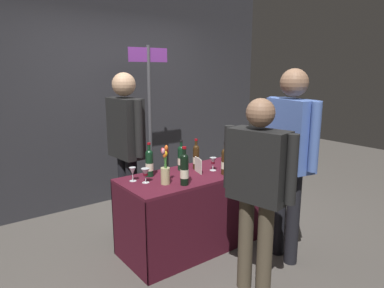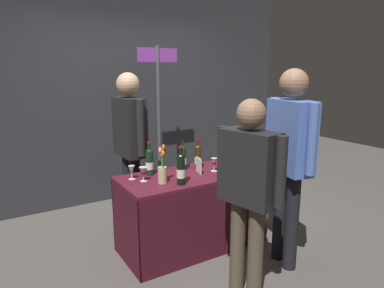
% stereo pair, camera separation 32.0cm
% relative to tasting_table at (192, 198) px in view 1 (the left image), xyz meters
% --- Properties ---
extents(ground_plane, '(12.00, 12.00, 0.00)m').
position_rel_tasting_table_xyz_m(ground_plane, '(0.00, 0.00, -0.52)').
color(ground_plane, '#514C47').
extents(back_partition, '(5.11, 0.12, 3.19)m').
position_rel_tasting_table_xyz_m(back_partition, '(0.00, 1.74, 1.08)').
color(back_partition, '#2D2D33').
rests_on(back_partition, ground_plane).
extents(tasting_table, '(1.41, 0.65, 0.76)m').
position_rel_tasting_table_xyz_m(tasting_table, '(0.00, 0.00, 0.00)').
color(tasting_table, '#4C1423').
rests_on(tasting_table, ground_plane).
extents(featured_wine_bottle, '(0.07, 0.07, 0.31)m').
position_rel_tasting_table_xyz_m(featured_wine_bottle, '(0.00, 0.18, 0.38)').
color(featured_wine_bottle, black).
rests_on(featured_wine_bottle, tasting_table).
extents(display_bottle_0, '(0.07, 0.07, 0.31)m').
position_rel_tasting_table_xyz_m(display_bottle_0, '(0.14, 0.12, 0.38)').
color(display_bottle_0, '#38230F').
rests_on(display_bottle_0, tasting_table).
extents(display_bottle_1, '(0.07, 0.07, 0.33)m').
position_rel_tasting_table_xyz_m(display_bottle_1, '(-0.37, 0.19, 0.38)').
color(display_bottle_1, black).
rests_on(display_bottle_1, tasting_table).
extents(display_bottle_2, '(0.08, 0.08, 0.32)m').
position_rel_tasting_table_xyz_m(display_bottle_2, '(0.26, -0.19, 0.38)').
color(display_bottle_2, '#38230F').
rests_on(display_bottle_2, tasting_table).
extents(display_bottle_3, '(0.08, 0.08, 0.35)m').
position_rel_tasting_table_xyz_m(display_bottle_3, '(-0.25, -0.22, 0.39)').
color(display_bottle_3, black).
rests_on(display_bottle_3, tasting_table).
extents(wine_glass_near_vendor, '(0.08, 0.08, 0.13)m').
position_rel_tasting_table_xyz_m(wine_glass_near_vendor, '(-0.49, 0.04, 0.34)').
color(wine_glass_near_vendor, silver).
rests_on(wine_glass_near_vendor, tasting_table).
extents(wine_glass_mid, '(0.07, 0.07, 0.13)m').
position_rel_tasting_table_xyz_m(wine_glass_mid, '(0.24, -0.03, 0.34)').
color(wine_glass_mid, silver).
rests_on(wine_glass_mid, tasting_table).
extents(wine_glass_near_taster, '(0.06, 0.06, 0.13)m').
position_rel_tasting_table_xyz_m(wine_glass_near_taster, '(-0.56, 0.15, 0.34)').
color(wine_glass_near_taster, silver).
rests_on(wine_glass_near_taster, tasting_table).
extents(flower_vase, '(0.09, 0.08, 0.35)m').
position_rel_tasting_table_xyz_m(flower_vase, '(-0.37, -0.09, 0.38)').
color(flower_vase, tan).
rests_on(flower_vase, tasting_table).
extents(brochure_stand, '(0.05, 0.16, 0.15)m').
position_rel_tasting_table_xyz_m(brochure_stand, '(0.08, -0.00, 0.32)').
color(brochure_stand, silver).
rests_on(brochure_stand, tasting_table).
extents(vendor_presenter, '(0.24, 0.59, 1.73)m').
position_rel_tasting_table_xyz_m(vendor_presenter, '(-0.39, 0.62, 0.53)').
color(vendor_presenter, black).
rests_on(vendor_presenter, ground_plane).
extents(taster_foreground_right, '(0.30, 0.61, 1.56)m').
position_rel_tasting_table_xyz_m(taster_foreground_right, '(-0.05, -0.89, 0.42)').
color(taster_foreground_right, '#4C4233').
rests_on(taster_foreground_right, ground_plane).
extents(taster_foreground_left, '(0.30, 0.63, 1.77)m').
position_rel_tasting_table_xyz_m(taster_foreground_left, '(0.56, -0.72, 0.57)').
color(taster_foreground_left, black).
rests_on(taster_foreground_left, ground_plane).
extents(booth_signpost, '(0.53, 0.04, 2.05)m').
position_rel_tasting_table_xyz_m(booth_signpost, '(0.22, 1.17, 0.75)').
color(booth_signpost, '#47474C').
rests_on(booth_signpost, ground_plane).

